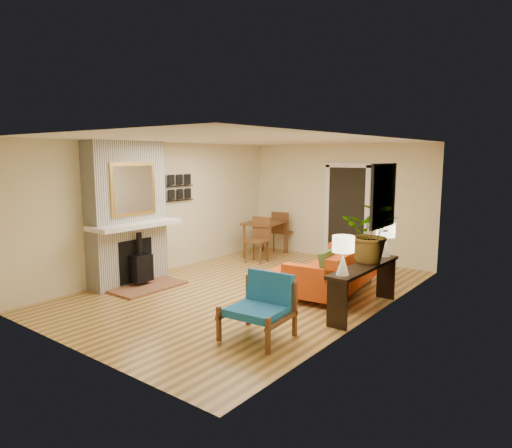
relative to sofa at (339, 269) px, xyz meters
The scene contains 10 objects.
room_shell 2.01m from the sofa, 110.87° to the left, with size 6.50×6.50×6.50m.
fireplace 3.88m from the sofa, 149.24° to the right, with size 1.09×1.68×2.60m.
sofa is the anchor object (origin of this frame).
ottoman 0.87m from the sofa, 132.94° to the right, with size 0.83×0.83×0.38m.
blue_chair 2.43m from the sofa, 86.45° to the right, with size 0.84×0.83×0.82m.
dining_table 3.03m from the sofa, 150.26° to the left, with size 0.98×1.88×0.99m.
console_table 1.14m from the sofa, 43.24° to the right, with size 0.34×1.85×0.72m.
lamp_near 1.83m from the sofa, 61.21° to the right, with size 0.30×0.30×0.54m.
lamp_far 1.06m from the sofa, ahead, with size 0.30×0.30×0.54m.
houseplant 1.26m from the sofa, 33.83° to the right, with size 0.82×0.71×0.92m, color #1E5919.
Camera 1 is at (4.83, -6.06, 2.33)m, focal length 32.00 mm.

